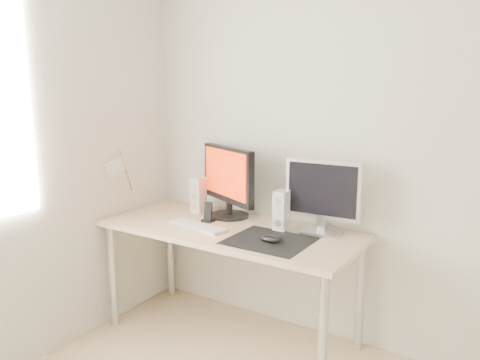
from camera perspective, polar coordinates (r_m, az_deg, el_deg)
The scene contains 11 objects.
wall_back at distance 2.75m, azimuth 19.68°, elevation 3.83°, with size 3.50×3.50×0.00m, color silver.
mousepad at distance 2.64m, azimuth 3.62°, elevation -7.38°, with size 0.45×0.40×0.00m, color black.
mouse at distance 2.60m, azimuth 3.70°, elevation -7.18°, with size 0.11×0.07×0.04m, color black.
desk at distance 2.90m, azimuth -1.21°, elevation -7.26°, with size 1.60×0.70×0.73m.
main_monitor at distance 3.05m, azimuth -1.48°, elevation 0.10°, with size 0.52×0.35×0.47m.
second_monitor at distance 2.75m, azimuth 10.07°, elevation -1.60°, with size 0.45×0.17×0.43m.
speaker_left at distance 3.20m, azimuth -5.10°, elevation -1.85°, with size 0.08×0.09×0.24m.
speaker_right at distance 2.81m, azimuth 5.08°, elevation -3.72°, with size 0.08×0.09×0.24m.
keyboard at distance 2.89m, azimuth -5.27°, elevation -5.63°, with size 0.43×0.18×0.02m.
phone_dock at distance 2.99m, azimuth -3.89°, elevation -4.36°, with size 0.07×0.06×0.13m.
pennant at distance 3.20m, azimuth -14.55°, elevation 1.44°, with size 0.01×0.23×0.29m.
Camera 1 is at (0.59, -0.91, 1.58)m, focal length 35.00 mm.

